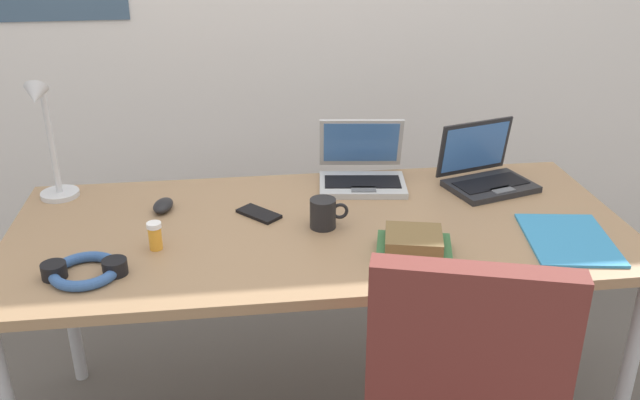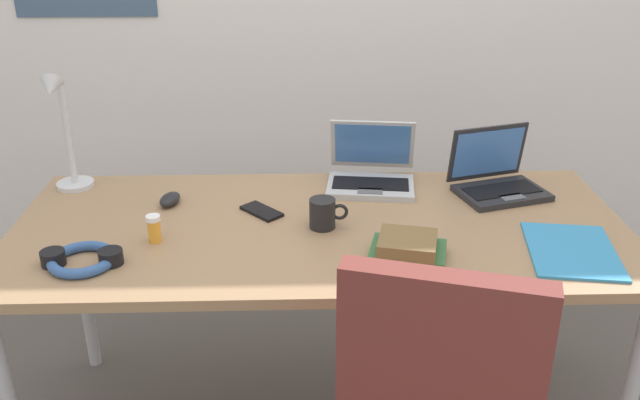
# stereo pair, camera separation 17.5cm
# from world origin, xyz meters

# --- Properties ---
(desk) EXTENTS (1.80, 0.80, 0.74)m
(desk) POSITION_xyz_m (0.00, 0.00, 0.68)
(desk) COLOR #9E7A56
(desk) RESTS_ON ground_plane
(desk_lamp) EXTENTS (0.12, 0.18, 0.40)m
(desk_lamp) POSITION_xyz_m (-0.80, 0.28, 0.94)
(desk_lamp) COLOR silver
(desk_lamp) RESTS_ON desk
(laptop_far_corner) EXTENTS (0.32, 0.28, 0.20)m
(laptop_far_corner) POSITION_xyz_m (0.58, 0.22, 0.78)
(laptop_far_corner) COLOR #232326
(laptop_far_corner) RESTS_ON desk
(laptop_mid_desk) EXTENTS (0.31, 0.30, 0.20)m
(laptop_mid_desk) POSITION_xyz_m (0.18, 0.29, 0.78)
(laptop_mid_desk) COLOR #B7BABC
(laptop_mid_desk) RESTS_ON desk
(computer_mouse) EXTENTS (0.08, 0.11, 0.03)m
(computer_mouse) POSITION_xyz_m (-0.46, 0.16, 0.76)
(computer_mouse) COLOR black
(computer_mouse) RESTS_ON desk
(cell_phone) EXTENTS (0.14, 0.14, 0.01)m
(cell_phone) POSITION_xyz_m (-0.17, 0.09, 0.74)
(cell_phone) COLOR black
(cell_phone) RESTS_ON desk
(headphones) EXTENTS (0.21, 0.18, 0.04)m
(headphones) POSITION_xyz_m (-0.63, -0.21, 0.76)
(headphones) COLOR #335999
(headphones) RESTS_ON desk
(pill_bottle) EXTENTS (0.04, 0.04, 0.08)m
(pill_bottle) POSITION_xyz_m (-0.46, -0.09, 0.78)
(pill_bottle) COLOR gold
(pill_bottle) RESTS_ON desk
(book_stack) EXTENTS (0.23, 0.19, 0.07)m
(book_stack) POSITION_xyz_m (0.23, -0.21, 0.77)
(book_stack) COLOR #336638
(book_stack) RESTS_ON desk
(paper_folder_mid_desk) EXTENTS (0.28, 0.34, 0.01)m
(paper_folder_mid_desk) POSITION_xyz_m (0.68, -0.19, 0.74)
(paper_folder_mid_desk) COLOR #338CC6
(paper_folder_mid_desk) RESTS_ON desk
(coffee_mug) EXTENTS (0.11, 0.08, 0.09)m
(coffee_mug) POSITION_xyz_m (0.01, -0.02, 0.78)
(coffee_mug) COLOR black
(coffee_mug) RESTS_ON desk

